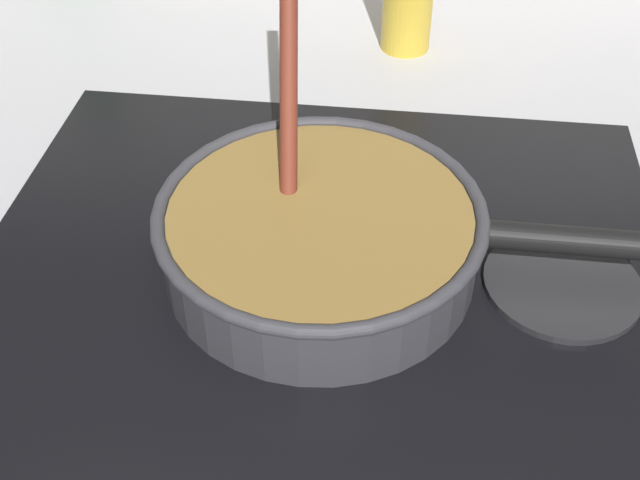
{
  "coord_description": "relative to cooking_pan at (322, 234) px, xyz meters",
  "views": [
    {
      "loc": [
        0.16,
        -0.4,
        0.47
      ],
      "look_at": [
        0.1,
        0.08,
        0.04
      ],
      "focal_mm": 45.88,
      "sensor_mm": 36.0,
      "label": 1
    }
  ],
  "objects": [
    {
      "name": "hob_plate",
      "position": [
        -0.0,
        -0.0,
        -0.04
      ],
      "size": [
        0.56,
        0.48,
        0.01
      ],
      "primitive_type": "cube",
      "color": "black",
      "rests_on": "ground"
    },
    {
      "name": "ground",
      "position": [
        -0.1,
        -0.08,
        -0.07
      ],
      "size": [
        2.4,
        1.6,
        0.04
      ],
      "primitive_type": "cube",
      "color": "#B7B7BC"
    },
    {
      "name": "burner_ring",
      "position": [
        -0.0,
        -0.0,
        -0.03
      ],
      "size": [
        0.16,
        0.16,
        0.01
      ],
      "primitive_type": "torus",
      "color": "#592D0C",
      "rests_on": "hob_plate"
    },
    {
      "name": "cooking_pan",
      "position": [
        0.0,
        0.0,
        0.0
      ],
      "size": [
        0.39,
        0.28,
        0.27
      ],
      "color": "#38383D",
      "rests_on": "hob_plate"
    },
    {
      "name": "spare_burner",
      "position": [
        0.19,
        -0.0,
        -0.03
      ],
      "size": [
        0.12,
        0.12,
        0.01
      ],
      "primitive_type": "cylinder",
      "color": "#262628",
      "rests_on": "hob_plate"
    }
  ]
}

